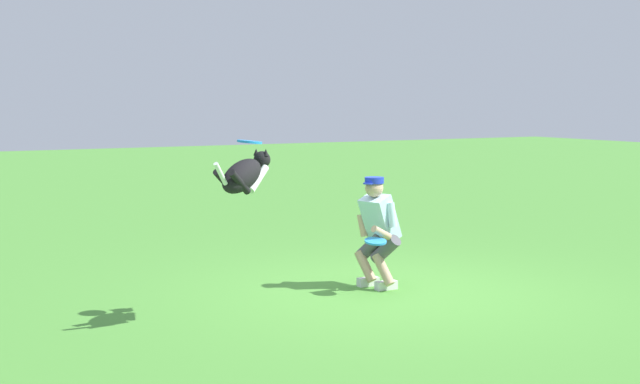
{
  "coord_description": "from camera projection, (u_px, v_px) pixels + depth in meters",
  "views": [
    {
      "loc": [
        5.38,
        8.06,
        2.19
      ],
      "look_at": [
        0.94,
        0.05,
        1.2
      ],
      "focal_mm": 48.85,
      "sensor_mm": 36.0,
      "label": 1
    }
  ],
  "objects": [
    {
      "name": "person",
      "position": [
        378.0,
        228.0,
        10.04
      ],
      "size": [
        0.54,
        0.67,
        1.29
      ],
      "rotation": [
        0.0,
        0.0,
        0.27
      ],
      "color": "silver",
      "rests_on": "ground_plane"
    },
    {
      "name": "frisbee_held",
      "position": [
        375.0,
        241.0,
        9.67
      ],
      "size": [
        0.35,
        0.35,
        0.08
      ],
      "primitive_type": "cylinder",
      "rotation": [
        -0.13,
        -0.1,
        5.4
      ],
      "color": "#2E91EC",
      "rests_on": "person"
    },
    {
      "name": "dog",
      "position": [
        244.0,
        175.0,
        8.36
      ],
      "size": [
        0.86,
        0.65,
        0.46
      ],
      "rotation": [
        0.0,
        0.0,
        3.76
      ],
      "color": "black"
    },
    {
      "name": "ground_plane",
      "position": [
        391.0,
        293.0,
        9.83
      ],
      "size": [
        60.0,
        60.0,
        0.0
      ],
      "primitive_type": "plane",
      "color": "#4D9338"
    },
    {
      "name": "frisbee_flying",
      "position": [
        250.0,
        142.0,
        8.51
      ],
      "size": [
        0.35,
        0.35,
        0.05
      ],
      "primitive_type": "cylinder",
      "rotation": [
        0.08,
        0.05,
        3.89
      ],
      "color": "#228AE9"
    }
  ]
}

